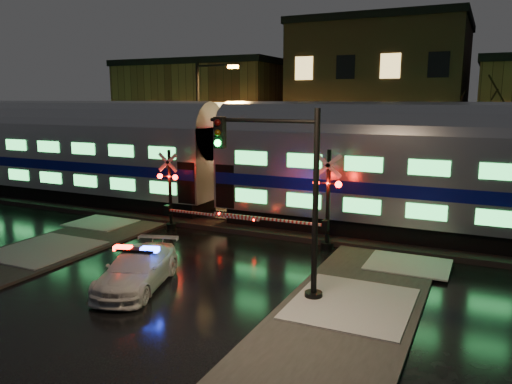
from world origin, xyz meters
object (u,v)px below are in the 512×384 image
at_px(crossing_signal_right, 319,209).
at_px(crossing_signal_left, 175,198).
at_px(streetlight, 202,123).
at_px(traffic_light, 286,199).
at_px(police_car, 137,269).

bearing_deg(crossing_signal_right, crossing_signal_left, -179.94).
distance_m(crossing_signal_right, streetlight, 12.15).
height_order(crossing_signal_left, traffic_light, traffic_light).
relative_size(crossing_signal_right, crossing_signal_left, 1.09).
bearing_deg(crossing_signal_right, police_car, -121.62).
bearing_deg(traffic_light, crossing_signal_left, 144.96).
distance_m(crossing_signal_left, streetlight, 7.85).
relative_size(crossing_signal_right, traffic_light, 1.00).
distance_m(crossing_signal_left, traffic_light, 9.64).
relative_size(crossing_signal_left, streetlight, 0.65).
relative_size(police_car, traffic_light, 0.78).
relative_size(police_car, streetlight, 0.56).
bearing_deg(police_car, traffic_light, 0.21).
height_order(crossing_signal_right, crossing_signal_left, crossing_signal_right).
relative_size(crossing_signal_right, streetlight, 0.71).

